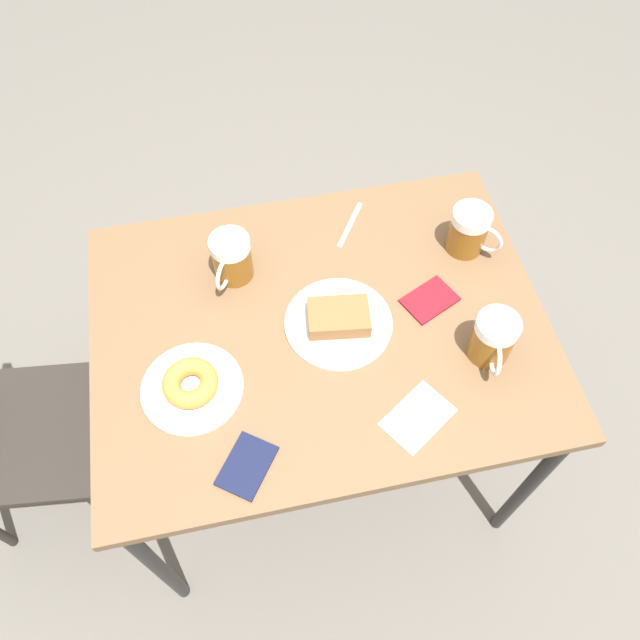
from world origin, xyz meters
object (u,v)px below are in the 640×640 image
Objects in this scene: fork at (350,225)px; passport_far_edge at (247,466)px; beer_mug_left at (231,258)px; beer_mug_center at (469,231)px; plate_with_donut at (191,385)px; beer_mug_right at (493,339)px; passport_near_edge at (430,300)px; napkin_folded at (418,417)px; plate_with_cake at (339,320)px.

fork is 0.93× the size of passport_far_edge.
beer_mug_left is 0.59m from beer_mug_center.
passport_far_edge is at bearing 148.86° from fork.
plate_with_donut reaches higher than fork.
beer_mug_right reaches higher than plate_with_donut.
plate_with_donut is at bearing 24.85° from passport_far_edge.
beer_mug_right reaches higher than passport_near_edge.
napkin_folded is (-0.12, 0.20, -0.06)m from beer_mug_right.
fork is at bearing -73.17° from beer_mug_left.
beer_mug_left reaches higher than plate_with_donut.
beer_mug_left and beer_mug_right have the same top height.
beer_mug_left is at bearing 48.18° from plate_with_cake.
beer_mug_left is 0.93× the size of fork.
beer_mug_left is (0.30, -0.13, 0.04)m from plate_with_donut.
fork is (0.56, 0.02, -0.00)m from napkin_folded.
beer_mug_left reaches higher than plate_with_cake.
plate_with_cake is 1.79× the size of fork.
plate_with_donut is 1.59× the size of fork.
fork is (0.10, -0.32, -0.06)m from beer_mug_left.
beer_mug_right is 0.50m from fork.
beer_mug_left is 0.74× the size of napkin_folded.
passport_far_edge is at bearing 175.39° from beer_mug_left.
napkin_folded is 0.56m from fork.
plate_with_cake reaches higher than passport_near_edge.
plate_with_donut reaches higher than napkin_folded.
passport_far_edge is (-0.30, 0.26, -0.01)m from plate_with_cake.
plate_with_cake is 1.69× the size of passport_near_edge.
beer_mug_center is at bearing -53.65° from passport_far_edge.
fork is at bearing -18.36° from plate_with_cake.
beer_mug_left is 0.58m from napkin_folded.
beer_mug_right is 0.98× the size of fork.
beer_mug_right is (-0.15, -0.32, 0.05)m from plate_with_cake.
plate_with_cake reaches higher than napkin_folded.
passport_far_edge is at bearing 123.08° from passport_near_edge.
passport_far_edge reaches higher than fork.
plate_with_donut is 1.26× the size of napkin_folded.
plate_with_donut is 0.33m from beer_mug_left.
beer_mug_right is 0.24m from napkin_folded.
beer_mug_left is at bearing 106.83° from fork.
beer_mug_right is at bearing -153.46° from fork.
beer_mug_center is at bearing -66.08° from plate_with_cake.
passport_near_edge is (0.02, -0.23, -0.01)m from plate_with_cake.
plate_with_donut is 0.50m from napkin_folded.
plate_with_donut is at bearing 131.10° from fork.
beer_mug_right is at bearing -152.55° from passport_near_edge.
beer_mug_center is (-0.03, -0.59, 0.00)m from beer_mug_left.
beer_mug_right is 0.20m from passport_near_edge.
beer_mug_left reaches higher than passport_near_edge.
plate_with_donut is 0.77m from beer_mug_center.
passport_far_edge is at bearing 94.88° from napkin_folded.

